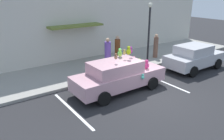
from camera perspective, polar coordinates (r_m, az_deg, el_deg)
ground_plane at (r=10.84m, az=10.08°, el=-6.60°), size 60.00×60.00×0.00m
sidewalk at (r=14.46m, az=-3.96°, el=0.80°), size 24.00×4.00×0.15m
storefront_building at (r=15.63m, az=-8.48°, el=13.79°), size 24.00×1.25×6.40m
parking_stripe_front at (r=12.65m, az=12.62°, el=-2.82°), size 0.12×3.60×0.01m
parking_stripe_rear at (r=9.68m, az=-10.10°, el=-9.96°), size 0.12×3.60×0.01m
plush_covered_car at (r=10.96m, az=1.59°, el=-1.38°), size 4.70×1.95×2.21m
parked_sedan_behind at (r=14.96m, az=20.12°, el=3.13°), size 4.02×1.95×1.54m
teddy_bear_on_sidewalk at (r=14.64m, az=5.48°, el=2.37°), size 0.29×0.24×0.56m
street_lamp_post at (r=14.52m, az=9.40°, el=10.61°), size 0.28×0.28×3.86m
pedestrian_near_shopfront at (r=13.57m, az=-1.08°, el=3.84°), size 0.39×0.39×1.92m
pedestrian_walking_past at (r=15.25m, az=1.39°, el=5.27°), size 0.37×0.37×1.72m
pedestrian_by_lamp at (r=16.35m, az=11.04°, el=5.87°), size 0.33×0.33×1.69m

